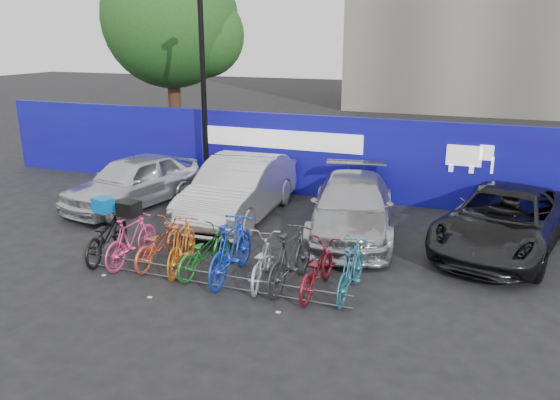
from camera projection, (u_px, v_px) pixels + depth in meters
The scene contains 21 objects.
ground at pixel (223, 274), 10.95m from camera, with size 100.00×100.00×0.00m, color black.
hoarding at pixel (313, 156), 15.98m from camera, with size 22.00×0.18×2.40m.
tree at pixel (176, 22), 20.78m from camera, with size 5.40×5.20×7.80m.
lamppost at pixel (203, 83), 15.92m from camera, with size 0.25×0.50×6.11m.
bike_rack at pixel (209, 278), 10.37m from camera, with size 5.60×0.03×0.30m.
car_0 at pixel (133, 181), 15.11m from camera, with size 1.70×4.23×1.44m, color silver.
car_1 at pixel (239, 189), 14.10m from camera, with size 1.68×4.81×1.59m, color #B5B5BA.
car_2 at pixel (352, 207), 12.99m from camera, with size 1.91×4.69×1.36m, color #A5A5AA.
car_3 at pixel (504, 220), 12.05m from camera, with size 2.24×4.86×1.35m, color black.
bike_0 at pixel (106, 234), 11.66m from camera, with size 0.68×1.95×1.03m, color black.
bike_1 at pixel (132, 239), 11.34m from camera, with size 0.49×1.75×1.05m, color #E23E7C.
bike_2 at pixel (159, 243), 11.34m from camera, with size 0.60×1.72×0.90m, color #CC502A.
bike_3 at pixel (182, 245), 11.00m from camera, with size 0.50×1.77×1.06m, color orange.
bike_4 at pixel (204, 251), 10.91m from camera, with size 0.60×1.73×0.91m, color #1B7126.
bike_5 at pixel (231, 249), 10.58m from camera, with size 0.57×2.03×1.22m, color #1236C4.
bike_6 at pixel (261, 261), 10.44m from camera, with size 0.61×1.74×0.92m, color #A8AAB0.
bike_7 at pixel (290, 258), 10.26m from camera, with size 0.54×1.92×1.15m, color #28282B.
bike_8 at pixel (317, 269), 10.05m from camera, with size 0.62×1.78×0.94m, color maroon.
bike_9 at pixel (351, 270), 9.88m from camera, with size 0.49×1.74×1.05m, color #23667B.
cargo_crate at pixel (103, 205), 11.47m from camera, with size 0.41×0.31×0.29m, color #035BB7.
cargo_topcase at pixel (129, 209), 11.15m from camera, with size 0.40×0.36×0.30m, color black.
Camera 1 is at (4.60, -9.01, 4.59)m, focal length 35.00 mm.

